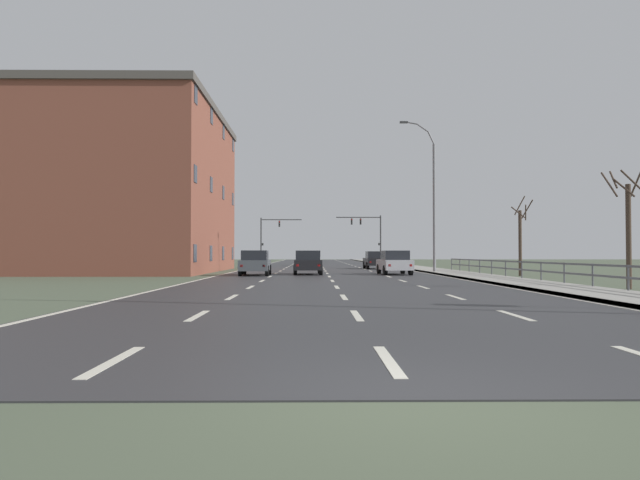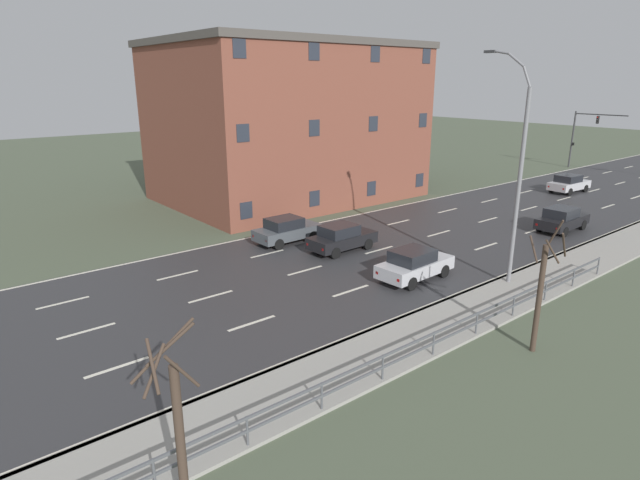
{
  "view_description": "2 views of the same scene",
  "coord_description": "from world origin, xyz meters",
  "px_view_note": "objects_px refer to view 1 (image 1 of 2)",
  "views": [
    {
      "loc": [
        -0.96,
        -5.49,
        1.39
      ],
      "look_at": [
        -0.3,
        49.88,
        2.66
      ],
      "focal_mm": 32.82,
      "sensor_mm": 36.0,
      "label": 1
    },
    {
      "loc": [
        20.21,
        13.59,
        9.46
      ],
      "look_at": [
        0.0,
        30.0,
        1.48
      ],
      "focal_mm": 29.45,
      "sensor_mm": 36.0,
      "label": 2
    }
  ],
  "objects_px": {
    "car_near_right": "(394,262)",
    "car_near_left": "(375,260)",
    "car_distant": "(255,263)",
    "car_mid_centre": "(308,262)",
    "traffic_signal_right": "(370,230)",
    "street_lamp_midground": "(432,198)",
    "traffic_signal_left": "(269,233)",
    "car_far_left": "(312,259)",
    "brick_building": "(125,191)"
  },
  "relations": [
    {
      "from": "car_distant",
      "to": "car_far_left",
      "type": "height_order",
      "value": "same"
    },
    {
      "from": "street_lamp_midground",
      "to": "brick_building",
      "type": "relative_size",
      "value": 0.55
    },
    {
      "from": "car_mid_centre",
      "to": "car_distant",
      "type": "xyz_separation_m",
      "value": [
        -3.28,
        -1.49,
        0.0
      ]
    },
    {
      "from": "traffic_signal_left",
      "to": "car_mid_centre",
      "type": "distance_m",
      "value": 40.44
    },
    {
      "from": "street_lamp_midground",
      "to": "car_mid_centre",
      "type": "distance_m",
      "value": 10.25
    },
    {
      "from": "street_lamp_midground",
      "to": "traffic_signal_right",
      "type": "xyz_separation_m",
      "value": [
        -1.0,
        35.27,
        -0.86
      ]
    },
    {
      "from": "brick_building",
      "to": "car_distant",
      "type": "bearing_deg",
      "value": -36.36
    },
    {
      "from": "car_far_left",
      "to": "car_distant",
      "type": "bearing_deg",
      "value": -94.14
    },
    {
      "from": "car_near_left",
      "to": "traffic_signal_right",
      "type": "bearing_deg",
      "value": 84.18
    },
    {
      "from": "street_lamp_midground",
      "to": "car_far_left",
      "type": "height_order",
      "value": "street_lamp_midground"
    },
    {
      "from": "brick_building",
      "to": "car_mid_centre",
      "type": "bearing_deg",
      "value": -24.52
    },
    {
      "from": "car_mid_centre",
      "to": "car_far_left",
      "type": "bearing_deg",
      "value": 88.11
    },
    {
      "from": "car_mid_centre",
      "to": "car_distant",
      "type": "bearing_deg",
      "value": -156.93
    },
    {
      "from": "car_mid_centre",
      "to": "car_far_left",
      "type": "height_order",
      "value": "same"
    },
    {
      "from": "car_near_left",
      "to": "car_distant",
      "type": "bearing_deg",
      "value": -122.26
    },
    {
      "from": "car_far_left",
      "to": "brick_building",
      "type": "xyz_separation_m",
      "value": [
        -14.14,
        -19.81,
        5.36
      ]
    },
    {
      "from": "car_distant",
      "to": "car_far_left",
      "type": "bearing_deg",
      "value": 81.65
    },
    {
      "from": "street_lamp_midground",
      "to": "car_near_right",
      "type": "relative_size",
      "value": 2.58
    },
    {
      "from": "car_mid_centre",
      "to": "car_near_left",
      "type": "bearing_deg",
      "value": 65.57
    },
    {
      "from": "car_far_left",
      "to": "traffic_signal_left",
      "type": "bearing_deg",
      "value": 115.87
    },
    {
      "from": "street_lamp_midground",
      "to": "car_mid_centre",
      "type": "height_order",
      "value": "street_lamp_midground"
    },
    {
      "from": "street_lamp_midground",
      "to": "car_near_right",
      "type": "distance_m",
      "value": 6.27
    },
    {
      "from": "traffic_signal_left",
      "to": "car_far_left",
      "type": "bearing_deg",
      "value": -67.18
    },
    {
      "from": "car_mid_centre",
      "to": "brick_building",
      "type": "relative_size",
      "value": 0.21
    },
    {
      "from": "brick_building",
      "to": "car_near_left",
      "type": "bearing_deg",
      "value": 20.76
    },
    {
      "from": "traffic_signal_right",
      "to": "car_near_left",
      "type": "distance_m",
      "value": 24.66
    },
    {
      "from": "street_lamp_midground",
      "to": "car_near_right",
      "type": "height_order",
      "value": "street_lamp_midground"
    },
    {
      "from": "car_distant",
      "to": "street_lamp_midground",
      "type": "bearing_deg",
      "value": 19.0
    },
    {
      "from": "brick_building",
      "to": "street_lamp_midground",
      "type": "bearing_deg",
      "value": -8.6
    },
    {
      "from": "car_near_right",
      "to": "car_near_left",
      "type": "height_order",
      "value": "same"
    },
    {
      "from": "car_near_left",
      "to": "street_lamp_midground",
      "type": "bearing_deg",
      "value": -76.77
    },
    {
      "from": "traffic_signal_right",
      "to": "car_near_right",
      "type": "bearing_deg",
      "value": -93.14
    },
    {
      "from": "car_distant",
      "to": "car_far_left",
      "type": "distance_m",
      "value": 27.88
    },
    {
      "from": "traffic_signal_right",
      "to": "car_near_right",
      "type": "distance_m",
      "value": 38.61
    },
    {
      "from": "traffic_signal_right",
      "to": "car_mid_centre",
      "type": "xyz_separation_m",
      "value": [
        -7.75,
        -38.2,
        -3.6
      ]
    },
    {
      "from": "street_lamp_midground",
      "to": "car_near_left",
      "type": "xyz_separation_m",
      "value": [
        -2.86,
        10.94,
        -4.47
      ]
    },
    {
      "from": "car_distant",
      "to": "brick_building",
      "type": "bearing_deg",
      "value": 142.47
    },
    {
      "from": "car_near_right",
      "to": "brick_building",
      "type": "bearing_deg",
      "value": 159.06
    },
    {
      "from": "car_mid_centre",
      "to": "car_distant",
      "type": "relative_size",
      "value": 1.0
    },
    {
      "from": "car_near_right",
      "to": "car_near_left",
      "type": "xyz_separation_m",
      "value": [
        0.24,
        14.06,
        0.0
      ]
    },
    {
      "from": "car_distant",
      "to": "car_near_right",
      "type": "distance_m",
      "value": 9.01
    },
    {
      "from": "car_far_left",
      "to": "car_near_left",
      "type": "bearing_deg",
      "value": -62.18
    },
    {
      "from": "car_near_right",
      "to": "car_distant",
      "type": "bearing_deg",
      "value": -174.15
    },
    {
      "from": "traffic_signal_right",
      "to": "car_far_left",
      "type": "relative_size",
      "value": 1.52
    },
    {
      "from": "car_near_left",
      "to": "car_near_right",
      "type": "bearing_deg",
      "value": -92.44
    },
    {
      "from": "car_mid_centre",
      "to": "brick_building",
      "type": "distance_m",
      "value": 16.22
    },
    {
      "from": "traffic_signal_right",
      "to": "car_near_left",
      "type": "relative_size",
      "value": 1.54
    },
    {
      "from": "car_distant",
      "to": "car_near_left",
      "type": "xyz_separation_m",
      "value": [
        9.16,
        15.36,
        0.0
      ]
    },
    {
      "from": "traffic_signal_left",
      "to": "car_distant",
      "type": "height_order",
      "value": "traffic_signal_left"
    },
    {
      "from": "car_mid_centre",
      "to": "car_near_left",
      "type": "xyz_separation_m",
      "value": [
        5.89,
        13.87,
        0.0
      ]
    }
  ]
}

